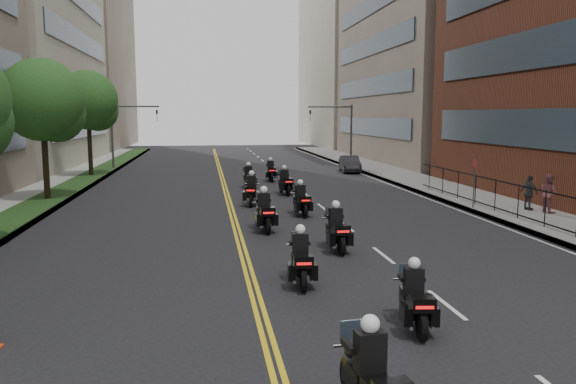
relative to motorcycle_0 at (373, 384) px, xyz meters
name	(u,v)px	position (x,y,z in m)	size (l,w,h in m)	color
sidewalk_right	(444,190)	(12.25, 25.06, -0.60)	(4.00, 90.00, 0.15)	gray
sidewalk_left	(38,198)	(-11.75, 25.06, -0.60)	(4.00, 90.00, 0.15)	gray
grass_strip	(53,196)	(-10.95, 25.06, -0.51)	(2.00, 90.00, 0.04)	#213B15
building_right_tan	(443,12)	(21.73, 48.06, 14.32)	(15.11, 28.00, 30.00)	#756255
building_right_far	(362,60)	(21.75, 78.06, 12.32)	(15.00, 28.00, 26.00)	#A59985
building_left_far	(66,56)	(-21.75, 78.06, 12.32)	(16.00, 28.00, 26.00)	#756255
iron_fence	(561,213)	(11.25, 12.06, 0.22)	(0.05, 28.00, 1.50)	black
street_trees	(11,105)	(-10.79, 18.67, 4.45)	(4.40, 38.40, 7.98)	black
traffic_signal_right	(341,126)	(9.79, 42.06, 3.02)	(4.09, 0.20, 5.60)	#3F3F44
traffic_signal_left	(123,126)	(-9.29, 42.06, 3.02)	(4.09, 0.20, 5.60)	#3F3F44
motorcycle_0	(373,384)	(0.00, 0.00, 0.00)	(0.67, 2.33, 1.72)	black
motorcycle_1	(415,301)	(2.07, 3.67, -0.05)	(0.66, 2.15, 1.59)	black
motorcycle_2	(301,261)	(0.14, 7.27, -0.02)	(0.59, 2.27, 1.68)	black
motorcycle_3	(336,231)	(2.04, 10.98, 0.01)	(0.54, 2.36, 1.75)	black
motorcycle_4	(265,213)	(-0.08, 14.71, 0.04)	(0.60, 2.47, 1.82)	black
motorcycle_5	(301,201)	(1.99, 17.97, -0.01)	(0.59, 2.28, 1.68)	black
motorcycle_6	(252,191)	(-0.06, 21.35, 0.03)	(0.73, 2.44, 1.81)	black
motorcycle_7	(285,183)	(2.23, 24.98, 0.01)	(0.66, 2.35, 1.74)	black
motorcycle_8	(249,178)	(0.34, 28.12, -0.02)	(0.70, 2.27, 1.68)	black
motorcycle_9	(271,172)	(2.18, 31.78, -0.01)	(0.53, 2.30, 1.70)	black
parked_sedan	(350,164)	(9.37, 37.17, -0.01)	(1.42, 4.07, 1.34)	black
pedestrian_b	(549,193)	(13.43, 16.18, 0.38)	(0.88, 0.69, 1.82)	#884A4F
pedestrian_c	(529,193)	(12.91, 16.94, 0.30)	(0.97, 0.41, 1.66)	#393940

